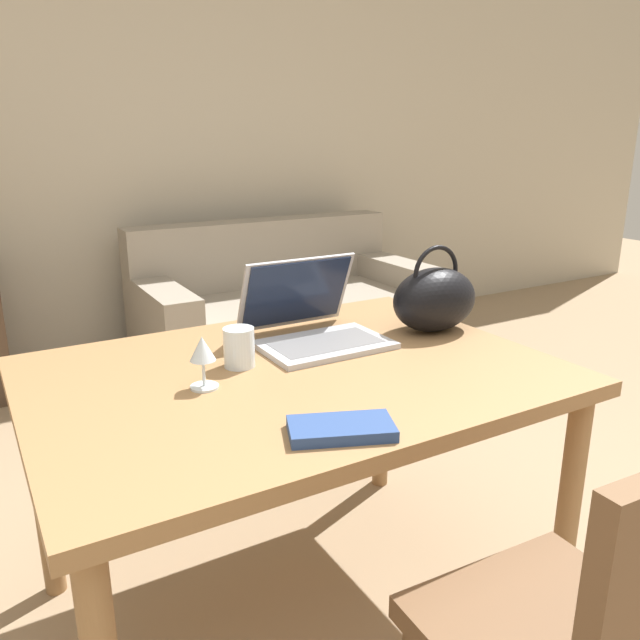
# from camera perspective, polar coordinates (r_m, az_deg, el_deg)

# --- Properties ---
(wall_back) EXTENTS (10.00, 0.06, 2.70)m
(wall_back) POSITION_cam_1_polar(r_m,az_deg,el_deg) (3.83, -21.69, 15.95)
(wall_back) COLOR #BCB29E
(wall_back) RESTS_ON ground_plane
(dining_table) EXTENTS (1.32, 0.97, 0.74)m
(dining_table) POSITION_cam_1_polar(r_m,az_deg,el_deg) (1.65, -2.35, -7.09)
(dining_table) COLOR olive
(dining_table) RESTS_ON ground_plane
(chair) EXTENTS (0.46, 0.46, 0.91)m
(chair) POSITION_cam_1_polar(r_m,az_deg,el_deg) (1.26, 24.04, -25.12)
(chair) COLOR brown
(chair) RESTS_ON ground_plane
(couch) EXTENTS (1.69, 0.82, 0.82)m
(couch) POSITION_cam_1_polar(r_m,az_deg,el_deg) (3.75, -3.45, 0.59)
(couch) COLOR gray
(couch) RESTS_ON ground_plane
(laptop) EXTENTS (0.36, 0.34, 0.24)m
(laptop) POSITION_cam_1_polar(r_m,az_deg,el_deg) (1.82, -0.83, 0.07)
(laptop) COLOR #ADADB2
(laptop) RESTS_ON dining_table
(drinking_glass) EXTENTS (0.08, 0.08, 0.10)m
(drinking_glass) POSITION_cam_1_polar(r_m,az_deg,el_deg) (1.63, -7.41, -2.49)
(drinking_glass) COLOR silver
(drinking_glass) RESTS_ON dining_table
(wine_glass) EXTENTS (0.07, 0.07, 0.13)m
(wine_glass) POSITION_cam_1_polar(r_m,az_deg,el_deg) (1.49, -10.69, -2.99)
(wine_glass) COLOR silver
(wine_glass) RESTS_ON dining_table
(handbag) EXTENTS (0.28, 0.19, 0.27)m
(handbag) POSITION_cam_1_polar(r_m,az_deg,el_deg) (1.93, 10.43, 1.93)
(handbag) COLOR black
(handbag) RESTS_ON dining_table
(book) EXTENTS (0.24, 0.18, 0.02)m
(book) POSITION_cam_1_polar(r_m,az_deg,el_deg) (1.28, 1.95, -9.90)
(book) COLOR navy
(book) RESTS_ON dining_table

